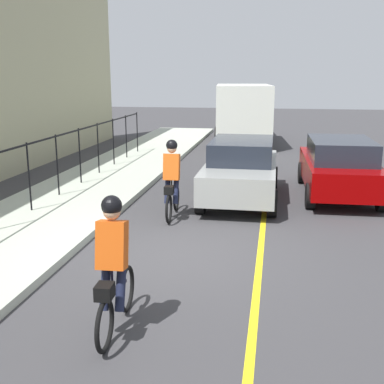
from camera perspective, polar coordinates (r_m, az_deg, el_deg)
ground_plane at (r=9.35m, az=-2.02°, el=-6.92°), size 80.00×80.00×0.00m
lane_line_centre at (r=9.18m, az=7.90°, el=-7.43°), size 36.00×0.12×0.01m
sidewalk at (r=10.52m, az=-20.55°, el=-5.01°), size 40.00×3.20×0.15m
iron_fence at (r=11.26m, az=-20.31°, el=2.64°), size 19.78×0.04×1.60m
cyclist_lead at (r=11.28m, az=-2.35°, el=1.48°), size 1.71×0.37×1.83m
cyclist_follow at (r=6.33m, az=-9.12°, el=-8.52°), size 1.71×0.37×1.83m
patrol_sedan at (r=13.92m, az=16.69°, el=2.87°), size 4.44×1.99×1.58m
parked_sedan_rear at (r=13.05m, az=5.74°, el=2.70°), size 4.40×1.92×1.58m
box_truck_background at (r=23.90m, az=5.86°, el=9.37°), size 6.91×3.08×2.78m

